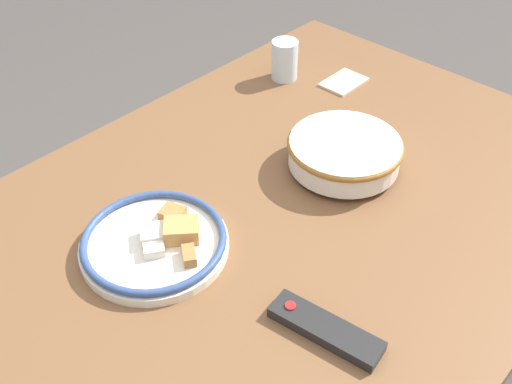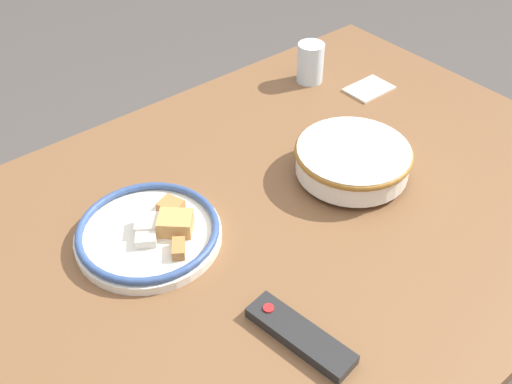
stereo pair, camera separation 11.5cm
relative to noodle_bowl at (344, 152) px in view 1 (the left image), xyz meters
The scene contains 6 objects.
dining_table 0.24m from the noodle_bowl, ahead, with size 1.45×0.97×0.76m.
noodle_bowl is the anchor object (origin of this frame).
food_plate 0.43m from the noodle_bowl, 13.84° to the right, with size 0.27×0.27×0.05m.
tv_remote 0.43m from the noodle_bowl, 33.13° to the left, with size 0.08×0.19×0.02m.
drinking_glass 0.39m from the noodle_bowl, 120.45° to the right, with size 0.07×0.07×0.10m.
folded_napkin 0.35m from the noodle_bowl, 143.67° to the right, with size 0.11×0.08×0.01m.
Camera 1 is at (0.64, 0.55, 1.54)m, focal length 42.00 mm.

